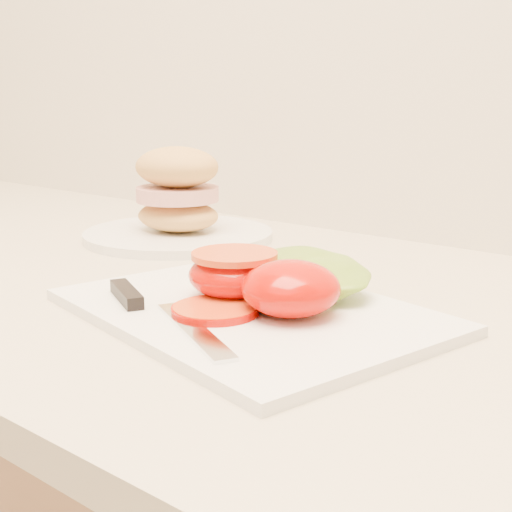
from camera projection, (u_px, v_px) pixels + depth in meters
The scene contains 7 objects.
cutting_board at pixel (249, 311), 0.65m from camera, with size 0.34×0.24×0.01m, color white.
tomato_half_dome at pixel (291, 288), 0.62m from camera, with size 0.09×0.09×0.05m, color #D00000.
tomato_half_cut at pixel (235, 273), 0.67m from camera, with size 0.09×0.09×0.04m.
tomato_slice_0 at pixel (215, 310), 0.62m from camera, with size 0.07×0.07×0.01m, color #DF4614.
lettuce_leaf_0 at pixel (296, 275), 0.70m from camera, with size 0.17×0.11×0.03m, color #7DA92C.
knife at pixel (151, 307), 0.63m from camera, with size 0.22×0.09×0.01m.
sandwich_plate at pixel (178, 206), 0.98m from camera, with size 0.26×0.26×0.13m.
Camera 1 is at (0.04, 1.13, 1.13)m, focal length 50.00 mm.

